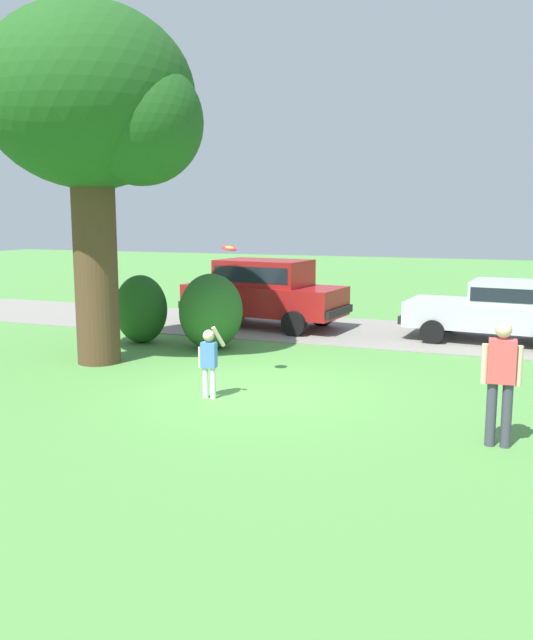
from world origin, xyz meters
The scene contains 10 objects.
ground_plane centered at (0.00, 0.00, 0.00)m, with size 80.00×80.00×0.00m, color #518E42.
driveway_strip centered at (0.00, 6.75, 0.01)m, with size 28.00×4.40×0.02m, color gray.
oak_tree_large centered at (-3.98, 1.21, 5.25)m, with size 4.63×4.50×7.38m.
shrub_near_tree centered at (-4.40, 3.31, 0.85)m, with size 1.33×1.20×1.70m.
shrub_centre_left centered at (-2.45, 3.27, 0.90)m, with size 1.48×1.65×1.80m.
parked_sedan centered at (3.88, 6.57, 0.85)m, with size 4.53×2.37×1.56m.
parked_suv centered at (-2.39, 6.58, 1.08)m, with size 4.87×2.49×1.92m.
child_thrower centered at (-0.59, -0.65, 0.72)m, with size 0.44×0.29×1.29m.
frisbee centered at (-0.69, 0.46, 2.55)m, with size 0.29×0.28×0.12m.
adult_onlooker centered at (4.17, -1.40, 0.98)m, with size 0.53×0.24×1.74m.
Camera 1 is at (4.32, -10.59, 3.13)m, focal length 36.73 mm.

